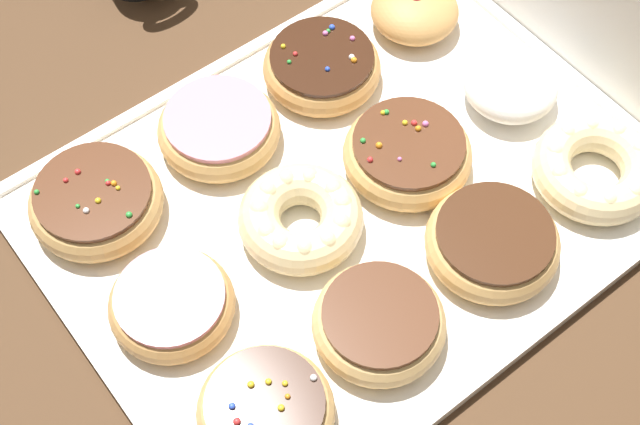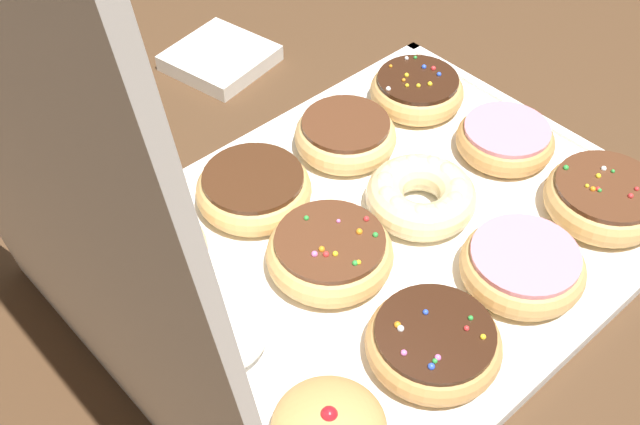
{
  "view_description": "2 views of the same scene",
  "coord_description": "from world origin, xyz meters",
  "px_view_note": "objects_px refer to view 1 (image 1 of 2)",
  "views": [
    {
      "loc": [
        0.34,
        -0.3,
        0.71
      ],
      "look_at": [
        0.01,
        -0.04,
        0.03
      ],
      "focal_mm": 50.74,
      "sensor_mm": 36.0,
      "label": 1
    },
    {
      "loc": [
        -0.36,
        0.41,
        0.59
      ],
      "look_at": [
        0.04,
        0.04,
        0.04
      ],
      "focal_mm": 44.68,
      "sensor_mm": 36.0,
      "label": 2
    }
  ],
  "objects_px": {
    "sprinkle_donut_6": "(322,66)",
    "chocolate_frosted_donut_8": "(493,242)",
    "donut_box": "(350,200)",
    "sprinkle_donut_7": "(407,153)",
    "chocolate_frosted_donut_5": "(379,323)",
    "pink_frosted_donut_3": "(219,128)",
    "cruller_donut_11": "(596,168)",
    "sprinkle_donut_2": "(266,410)",
    "powdered_filled_donut_10": "(511,85)",
    "sprinkle_donut_0": "(96,201)",
    "jelly_filled_donut_9": "(415,11)",
    "pink_frosted_donut_1": "(170,301)",
    "cruller_donut_4": "(301,218)"
  },
  "relations": [
    {
      "from": "pink_frosted_donut_1",
      "to": "sprinkle_donut_6",
      "type": "relative_size",
      "value": 0.91
    },
    {
      "from": "chocolate_frosted_donut_5",
      "to": "sprinkle_donut_7",
      "type": "bearing_deg",
      "value": 131.59
    },
    {
      "from": "chocolate_frosted_donut_5",
      "to": "sprinkle_donut_6",
      "type": "relative_size",
      "value": 0.95
    },
    {
      "from": "chocolate_frosted_donut_8",
      "to": "cruller_donut_11",
      "type": "relative_size",
      "value": 1.01
    },
    {
      "from": "pink_frosted_donut_3",
      "to": "cruller_donut_11",
      "type": "height_order",
      "value": "same"
    },
    {
      "from": "sprinkle_donut_0",
      "to": "chocolate_frosted_donut_5",
      "type": "bearing_deg",
      "value": 26.75
    },
    {
      "from": "donut_box",
      "to": "sprinkle_donut_7",
      "type": "height_order",
      "value": "sprinkle_donut_7"
    },
    {
      "from": "donut_box",
      "to": "sprinkle_donut_0",
      "type": "distance_m",
      "value": 0.23
    },
    {
      "from": "chocolate_frosted_donut_5",
      "to": "powdered_filled_donut_10",
      "type": "distance_m",
      "value": 0.29
    },
    {
      "from": "donut_box",
      "to": "powdered_filled_donut_10",
      "type": "relative_size",
      "value": 5.93
    },
    {
      "from": "cruller_donut_4",
      "to": "donut_box",
      "type": "bearing_deg",
      "value": 91.0
    },
    {
      "from": "sprinkle_donut_2",
      "to": "cruller_donut_4",
      "type": "height_order",
      "value": "same"
    },
    {
      "from": "cruller_donut_4",
      "to": "chocolate_frosted_donut_8",
      "type": "relative_size",
      "value": 0.94
    },
    {
      "from": "pink_frosted_donut_3",
      "to": "cruller_donut_4",
      "type": "distance_m",
      "value": 0.13
    },
    {
      "from": "sprinkle_donut_2",
      "to": "pink_frosted_donut_3",
      "type": "bearing_deg",
      "value": 153.13
    },
    {
      "from": "sprinkle_donut_6",
      "to": "jelly_filled_donut_9",
      "type": "bearing_deg",
      "value": 89.78
    },
    {
      "from": "sprinkle_donut_7",
      "to": "cruller_donut_11",
      "type": "distance_m",
      "value": 0.17
    },
    {
      "from": "sprinkle_donut_6",
      "to": "chocolate_frosted_donut_8",
      "type": "height_order",
      "value": "sprinkle_donut_6"
    },
    {
      "from": "chocolate_frosted_donut_8",
      "to": "sprinkle_donut_6",
      "type": "bearing_deg",
      "value": 178.69
    },
    {
      "from": "sprinkle_donut_0",
      "to": "pink_frosted_donut_3",
      "type": "relative_size",
      "value": 1.03
    },
    {
      "from": "jelly_filled_donut_9",
      "to": "cruller_donut_11",
      "type": "xyz_separation_m",
      "value": [
        0.25,
        0.0,
        -0.0
      ]
    },
    {
      "from": "pink_frosted_donut_1",
      "to": "pink_frosted_donut_3",
      "type": "distance_m",
      "value": 0.18
    },
    {
      "from": "jelly_filled_donut_9",
      "to": "powdered_filled_donut_10",
      "type": "height_order",
      "value": "jelly_filled_donut_9"
    },
    {
      "from": "powdered_filled_donut_10",
      "to": "cruller_donut_11",
      "type": "height_order",
      "value": "powdered_filled_donut_10"
    },
    {
      "from": "donut_box",
      "to": "jelly_filled_donut_9",
      "type": "bearing_deg",
      "value": 124.38
    },
    {
      "from": "donut_box",
      "to": "chocolate_frosted_donut_8",
      "type": "xyz_separation_m",
      "value": [
        0.12,
        0.06,
        0.02
      ]
    },
    {
      "from": "cruller_donut_11",
      "to": "pink_frosted_donut_1",
      "type": "bearing_deg",
      "value": -108.2
    },
    {
      "from": "pink_frosted_donut_1",
      "to": "sprinkle_donut_7",
      "type": "xyz_separation_m",
      "value": [
        0.01,
        0.26,
        0.0
      ]
    },
    {
      "from": "chocolate_frosted_donut_5",
      "to": "sprinkle_donut_7",
      "type": "distance_m",
      "value": 0.17
    },
    {
      "from": "pink_frosted_donut_1",
      "to": "cruller_donut_11",
      "type": "xyz_separation_m",
      "value": [
        0.13,
        0.38,
        0.0
      ]
    },
    {
      "from": "sprinkle_donut_6",
      "to": "powdered_filled_donut_10",
      "type": "height_order",
      "value": "powdered_filled_donut_10"
    },
    {
      "from": "sprinkle_donut_7",
      "to": "cruller_donut_11",
      "type": "xyz_separation_m",
      "value": [
        0.12,
        0.13,
        -0.0
      ]
    },
    {
      "from": "cruller_donut_4",
      "to": "sprinkle_donut_0",
      "type": "bearing_deg",
      "value": -133.46
    },
    {
      "from": "pink_frosted_donut_3",
      "to": "chocolate_frosted_donut_5",
      "type": "bearing_deg",
      "value": -2.04
    },
    {
      "from": "cruller_donut_4",
      "to": "sprinkle_donut_7",
      "type": "relative_size",
      "value": 0.93
    },
    {
      "from": "donut_box",
      "to": "cruller_donut_11",
      "type": "xyz_separation_m",
      "value": [
        0.12,
        0.19,
        0.02
      ]
    },
    {
      "from": "sprinkle_donut_0",
      "to": "sprinkle_donut_6",
      "type": "bearing_deg",
      "value": 90.45
    },
    {
      "from": "donut_box",
      "to": "pink_frosted_donut_3",
      "type": "height_order",
      "value": "pink_frosted_donut_3"
    },
    {
      "from": "donut_box",
      "to": "sprinkle_donut_0",
      "type": "xyz_separation_m",
      "value": [
        -0.13,
        -0.19,
        0.03
      ]
    },
    {
      "from": "sprinkle_donut_2",
      "to": "powdered_filled_donut_10",
      "type": "relative_size",
      "value": 1.19
    },
    {
      "from": "cruller_donut_4",
      "to": "sprinkle_donut_6",
      "type": "distance_m",
      "value": 0.18
    },
    {
      "from": "donut_box",
      "to": "jelly_filled_donut_9",
      "type": "relative_size",
      "value": 5.98
    },
    {
      "from": "pink_frosted_donut_1",
      "to": "sprinkle_donut_6",
      "type": "bearing_deg",
      "value": 115.81
    },
    {
      "from": "sprinkle_donut_0",
      "to": "pink_frosted_donut_1",
      "type": "xyz_separation_m",
      "value": [
        0.12,
        -0.0,
        -0.0
      ]
    },
    {
      "from": "sprinkle_donut_0",
      "to": "sprinkle_donut_6",
      "type": "distance_m",
      "value": 0.26
    },
    {
      "from": "sprinkle_donut_0",
      "to": "pink_frosted_donut_3",
      "type": "xyz_separation_m",
      "value": [
        -0.0,
        0.13,
        -0.0
      ]
    },
    {
      "from": "sprinkle_donut_2",
      "to": "cruller_donut_4",
      "type": "relative_size",
      "value": 0.98
    },
    {
      "from": "donut_box",
      "to": "chocolate_frosted_donut_8",
      "type": "distance_m",
      "value": 0.14
    },
    {
      "from": "chocolate_frosted_donut_5",
      "to": "sprinkle_donut_6",
      "type": "bearing_deg",
      "value": 151.82
    },
    {
      "from": "sprinkle_donut_6",
      "to": "chocolate_frosted_donut_8",
      "type": "relative_size",
      "value": 0.99
    }
  ]
}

